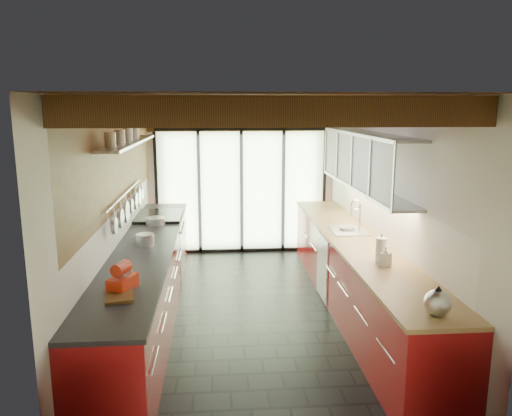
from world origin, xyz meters
name	(u,v)px	position (x,y,z in m)	size (l,w,h in m)	color
ground	(253,313)	(0.00, 0.00, 0.00)	(5.50, 5.50, 0.00)	black
room_shell	(253,181)	(0.00, 0.00, 1.65)	(5.50, 5.50, 5.50)	silver
ceiling_beams	(251,111)	(0.00, 0.38, 2.46)	(3.14, 5.06, 4.90)	#593316
glass_door	(241,158)	(0.00, 2.69, 1.66)	(2.95, 0.10, 2.90)	#C6EAAD
left_counter	(147,281)	(-1.28, 0.00, 0.46)	(0.68, 5.00, 0.92)	maroon
range_stove	(160,247)	(-1.28, 1.45, 0.47)	(0.66, 0.90, 0.97)	silver
right_counter	(355,275)	(1.27, 0.00, 0.46)	(0.68, 5.00, 0.92)	maroon
sink_assembly	(350,228)	(1.29, 0.40, 0.96)	(0.45, 0.52, 0.43)	silver
upper_cabinets_right	(366,161)	(1.43, 0.30, 1.85)	(0.34, 3.00, 3.00)	silver
left_wall_fixtures	(129,168)	(-1.47, 0.29, 1.78)	(0.28, 2.60, 0.96)	silver
stand_mixer	(123,278)	(-1.27, -1.49, 1.02)	(0.26, 0.33, 0.26)	red
pot_large	(145,240)	(-1.27, -0.06, 0.99)	(0.21, 0.21, 0.13)	silver
pot_small	(156,221)	(-1.27, 0.98, 0.97)	(0.26, 0.26, 0.10)	silver
cutting_board	(119,296)	(-1.27, -1.69, 0.93)	(0.23, 0.33, 0.03)	brown
kettle	(438,301)	(1.27, -2.25, 1.03)	(0.27, 0.29, 0.25)	silver
paper_towel	(381,250)	(1.27, -0.90, 1.05)	(0.12, 0.12, 0.31)	white
soap_bottle	(386,256)	(1.27, -1.04, 1.02)	(0.09, 0.09, 0.21)	silver
bowl	(347,228)	(1.27, 0.47, 0.95)	(0.21, 0.21, 0.05)	silver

